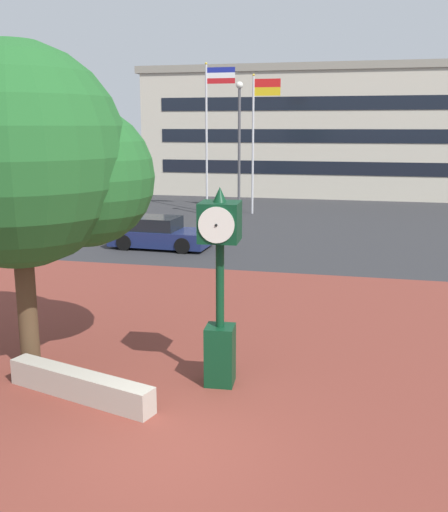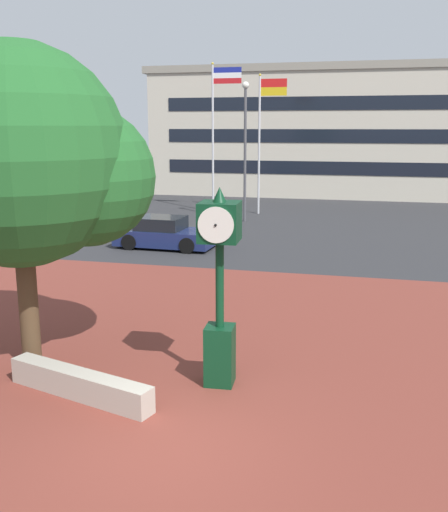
# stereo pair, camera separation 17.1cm
# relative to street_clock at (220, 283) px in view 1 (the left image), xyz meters

# --- Properties ---
(ground_plane) EXTENTS (200.00, 200.00, 0.00)m
(ground_plane) POSITION_rel_street_clock_xyz_m (-0.38, -2.39, -2.05)
(ground_plane) COLOR #2D2D30
(plaza_brick_paving) EXTENTS (44.00, 15.55, 0.01)m
(plaza_brick_paving) POSITION_rel_street_clock_xyz_m (-0.38, 1.39, -2.04)
(plaza_brick_paving) COLOR brown
(plaza_brick_paving) RESTS_ON ground
(planter_wall) EXTENTS (3.18, 1.29, 0.50)m
(planter_wall) POSITION_rel_street_clock_xyz_m (-2.39, -1.20, -1.80)
(planter_wall) COLOR #ADA393
(planter_wall) RESTS_ON ground
(street_clock) EXTENTS (0.78, 0.85, 3.86)m
(street_clock) POSITION_rel_street_clock_xyz_m (0.00, 0.00, 0.00)
(street_clock) COLOR #0C381E
(street_clock) RESTS_ON ground
(plaza_tree) EXTENTS (4.70, 4.37, 6.56)m
(plaza_tree) POSITION_rel_street_clock_xyz_m (-3.79, 0.01, 2.22)
(plaza_tree) COLOR #4C3823
(plaza_tree) RESTS_ON ground
(car_street_mid) EXTENTS (4.11, 2.07, 1.28)m
(car_street_mid) POSITION_rel_street_clock_xyz_m (-5.49, 12.29, -1.48)
(car_street_mid) COLOR navy
(car_street_mid) RESTS_ON ground
(flagpole_primary) EXTENTS (1.72, 0.14, 8.41)m
(flagpole_primary) POSITION_rel_street_clock_xyz_m (-6.03, 22.78, 2.93)
(flagpole_primary) COLOR silver
(flagpole_primary) RESTS_ON ground
(flagpole_secondary) EXTENTS (1.57, 0.14, 7.75)m
(flagpole_secondary) POSITION_rel_street_clock_xyz_m (-3.35, 22.78, 2.53)
(flagpole_secondary) COLOR silver
(flagpole_secondary) RESTS_ON ground
(civic_building) EXTENTS (32.43, 12.44, 9.05)m
(civic_building) POSITION_rel_street_clock_xyz_m (2.83, 36.49, 2.49)
(civic_building) COLOR beige
(civic_building) RESTS_ON ground
(street_lamp_post) EXTENTS (0.36, 0.36, 7.13)m
(street_lamp_post) POSITION_rel_street_clock_xyz_m (-3.70, 19.83, 2.27)
(street_lamp_post) COLOR #4C4C51
(street_lamp_post) RESTS_ON ground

